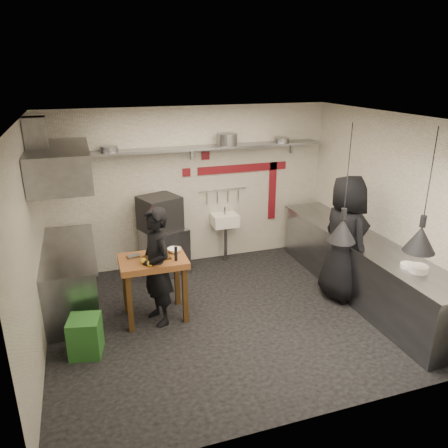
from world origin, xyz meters
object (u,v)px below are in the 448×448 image
object	(u,v)px
prep_table	(155,288)
chef_right	(345,239)
combi_oven	(160,213)
chef_left	(157,267)
oven_stand	(165,251)
green_bin	(85,336)

from	to	relation	value
prep_table	chef_right	bearing A→B (deg)	-5.41
combi_oven	chef_left	bearing A→B (deg)	-122.91
oven_stand	combi_oven	size ratio (longest dim) A/B	1.32
prep_table	chef_right	world-z (taller)	chef_right
oven_stand	green_bin	distance (m)	2.44
green_bin	chef_left	size ratio (longest dim) A/B	0.30
chef_right	combi_oven	bearing A→B (deg)	52.97
prep_table	chef_left	size ratio (longest dim) A/B	0.55
oven_stand	combi_oven	bearing A→B (deg)	146.97
oven_stand	chef_left	bearing A→B (deg)	-124.97
chef_right	chef_left	bearing A→B (deg)	83.89
chef_left	oven_stand	bearing A→B (deg)	149.42
chef_left	chef_right	size ratio (longest dim) A/B	0.86
combi_oven	prep_table	bearing A→B (deg)	-124.99
combi_oven	prep_table	size ratio (longest dim) A/B	0.66
green_bin	prep_table	bearing A→B (deg)	30.83
green_bin	chef_right	xyz separation A→B (m)	(3.82, 0.27, 0.72)
combi_oven	chef_right	xyz separation A→B (m)	(2.48, -1.73, -0.12)
green_bin	oven_stand	bearing A→B (deg)	54.85
green_bin	chef_left	xyz separation A→B (m)	(1.01, 0.47, 0.59)
green_bin	prep_table	distance (m)	1.16
oven_stand	chef_right	distance (m)	3.03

